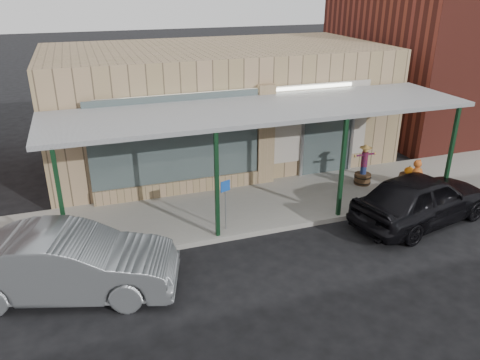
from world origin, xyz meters
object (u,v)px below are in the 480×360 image
object	(u,v)px
handicap_sign	(225,199)
parked_sedan	(422,198)
car_grey	(69,263)
barrel_scarecrow	(363,171)
barrel_pumpkin	(408,179)

from	to	relation	value
handicap_sign	parked_sedan	size ratio (longest dim) A/B	0.31
handicap_sign	car_grey	xyz separation A→B (m)	(-3.97, -1.37, -0.30)
car_grey	handicap_sign	bearing A→B (deg)	-54.28
barrel_scarecrow	car_grey	distance (m)	9.59
handicap_sign	car_grey	world-z (taller)	handicap_sign
barrel_scarecrow	parked_sedan	world-z (taller)	parked_sedan
barrel_scarecrow	car_grey	bearing A→B (deg)	-167.83
car_grey	parked_sedan	bearing A→B (deg)	-71.93
barrel_scarecrow	car_grey	size ratio (longest dim) A/B	0.30
barrel_pumpkin	car_grey	xyz separation A→B (m)	(-10.47, -2.20, 0.36)
barrel_scarecrow	barrel_pumpkin	bearing A→B (deg)	-30.78
handicap_sign	car_grey	bearing A→B (deg)	179.82
barrel_pumpkin	car_grey	size ratio (longest dim) A/B	0.15
barrel_scarecrow	parked_sedan	bearing A→B (deg)	-90.64
barrel_pumpkin	parked_sedan	distance (m)	2.29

